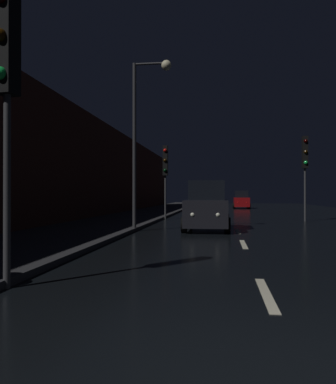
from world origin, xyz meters
name	(u,v)px	position (x,y,z in m)	size (l,w,h in m)	color
ground	(231,217)	(0.00, 24.50, -0.01)	(25.45, 84.00, 0.02)	black
sidewalk_left	(140,215)	(-6.52, 24.50, 0.07)	(4.40, 84.00, 0.15)	#28282B
building_facade_left	(89,168)	(-9.12, 21.00, 3.31)	(0.80, 63.00, 6.62)	#472319
lane_centerline	(245,247)	(0.00, 8.68, 0.01)	(0.16, 12.94, 0.01)	beige
traffic_light_far_right	(305,159)	(4.23, 20.69, 3.67)	(0.32, 0.46, 5.04)	#38383A
traffic_light_far_left	(165,166)	(-4.22, 21.41, 3.40)	(0.31, 0.46, 4.70)	#38383A
traffic_light_near_left	(6,65)	(-4.33, 2.79, 3.80)	(0.35, 0.48, 5.20)	#38383A
streetlamp_overhead	(145,119)	(-3.97, 13.23, 4.86)	(1.70, 0.44, 7.35)	#2D2D30
car_approaching_headlights	(207,207)	(-1.33, 14.32, 1.00)	(2.01, 4.36, 2.20)	black
car_distant_taillights	(241,200)	(1.57, 41.57, 0.91)	(1.83, 3.96, 1.99)	maroon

